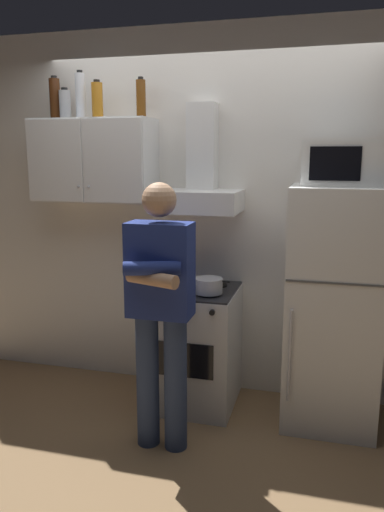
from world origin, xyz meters
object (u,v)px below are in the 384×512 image
at_px(person_standing, 160,308).
at_px(bottle_liquor_amber, 97,100).
at_px(stove_oven, 194,346).
at_px(refrigerator, 333,308).
at_px(upper_cabinet, 94,161).
at_px(bottle_rum_dark, 55,99).
at_px(microwave, 341,163).
at_px(bottle_vodka_clear, 81,96).
at_px(bottle_canister_steel, 65,105).
at_px(cooking_pot, 208,285).
at_px(range_hood, 199,183).
at_px(bottle_beer_brown, 141,99).

bearing_deg(person_standing, bottle_liquor_amber, 134.19).
xyz_separation_m(stove_oven, refrigerator, (0.95, 0.00, 0.37)).
distance_m(upper_cabinet, bottle_rum_dark, 0.55).
relative_size(upper_cabinet, microwave, 1.88).
bearing_deg(microwave, bottle_vodka_clear, 177.40).
bearing_deg(person_standing, bottle_rum_dark, 144.06).
distance_m(stove_oven, microwave, 1.62).
bearing_deg(refrigerator, person_standing, -148.77).
distance_m(person_standing, bottle_canister_steel, 1.76).
bearing_deg(cooking_pot, bottle_liquor_amber, 165.15).
bearing_deg(bottle_canister_steel, stove_oven, -7.99).
relative_size(microwave, cooking_pot, 1.64).
bearing_deg(microwave, refrigerator, -89.10).
relative_size(microwave, person_standing, 0.29).
bearing_deg(person_standing, range_hood, 86.09).
distance_m(upper_cabinet, range_hood, 0.81).
xyz_separation_m(range_hood, bottle_vodka_clear, (-0.87, -0.02, 0.61)).
xyz_separation_m(refrigerator, bottle_rum_dark, (-2.07, 0.17, 1.40)).
distance_m(bottle_beer_brown, bottle_rum_dark, 0.68).
bearing_deg(bottle_beer_brown, cooking_pot, -26.32).
xyz_separation_m(upper_cabinet, bottle_rum_dark, (-0.32, 0.04, 0.45)).
relative_size(upper_cabinet, bottle_canister_steel, 4.02).
xyz_separation_m(upper_cabinet, range_hood, (0.80, 0.00, -0.15)).
distance_m(upper_cabinet, microwave, 1.75).
distance_m(upper_cabinet, refrigerator, 2.00).
bearing_deg(bottle_rum_dark, refrigerator, -4.64).
xyz_separation_m(upper_cabinet, microwave, (1.75, -0.11, -0.01)).
height_order(bottle_rum_dark, bottle_canister_steel, bottle_rum_dark).
height_order(bottle_beer_brown, bottle_canister_steel, bottle_beer_brown).
relative_size(upper_cabinet, bottle_vodka_clear, 2.70).
height_order(stove_oven, bottle_beer_brown, bottle_beer_brown).
bearing_deg(upper_cabinet, microwave, -3.48).
height_order(range_hood, person_standing, range_hood).
distance_m(microwave, bottle_beer_brown, 1.46).
height_order(stove_oven, bottle_vodka_clear, bottle_vodka_clear).
bearing_deg(bottle_beer_brown, bottle_rum_dark, 179.28).
bearing_deg(stove_oven, bottle_beer_brown, 159.78).
height_order(refrigerator, bottle_canister_steel, bottle_canister_steel).
height_order(stove_oven, person_standing, person_standing).
xyz_separation_m(stove_oven, range_hood, (0.00, 0.13, 1.16)).
relative_size(bottle_beer_brown, bottle_liquor_amber, 1.05).
xyz_separation_m(upper_cabinet, bottle_liquor_amber, (0.05, -0.01, 0.43)).
height_order(microwave, bottle_beer_brown, bottle_beer_brown).
xyz_separation_m(range_hood, bottle_liquor_amber, (-0.75, -0.01, 0.58)).
relative_size(stove_oven, bottle_liquor_amber, 3.29).
xyz_separation_m(stove_oven, bottle_rum_dark, (-1.12, 0.17, 1.77)).
bearing_deg(bottle_canister_steel, bottle_liquor_amber, -6.14).
relative_size(range_hood, bottle_canister_steel, 3.35).
distance_m(range_hood, person_standing, 1.01).
xyz_separation_m(bottle_canister_steel, bottle_liquor_amber, (0.27, -0.03, 0.02)).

